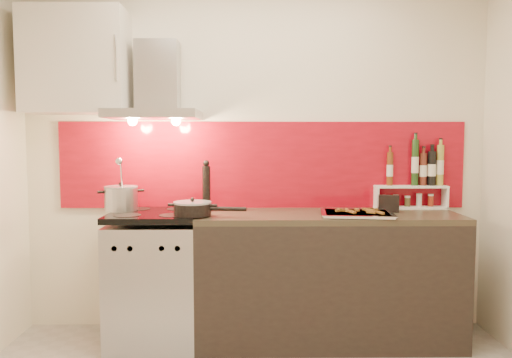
{
  "coord_description": "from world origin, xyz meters",
  "views": [
    {
      "loc": [
        -0.03,
        -2.31,
        1.41
      ],
      "look_at": [
        0.0,
        0.95,
        1.15
      ],
      "focal_mm": 35.0,
      "sensor_mm": 36.0,
      "label": 1
    }
  ],
  "objects_px": {
    "range_stove": "(155,279)",
    "stock_pot": "(121,198)",
    "counter": "(327,277)",
    "baking_tray": "(357,213)",
    "pepper_mill": "(206,187)",
    "saute_pan": "(194,208)"
  },
  "relations": [
    {
      "from": "range_stove",
      "to": "stock_pot",
      "type": "xyz_separation_m",
      "value": [
        -0.25,
        0.09,
        0.56
      ]
    },
    {
      "from": "counter",
      "to": "stock_pot",
      "type": "xyz_separation_m",
      "value": [
        -1.45,
        0.08,
        0.55
      ]
    },
    {
      "from": "stock_pot",
      "to": "counter",
      "type": "bearing_deg",
      "value": -3.29
    },
    {
      "from": "range_stove",
      "to": "counter",
      "type": "bearing_deg",
      "value": 0.23
    },
    {
      "from": "range_stove",
      "to": "baking_tray",
      "type": "height_order",
      "value": "baking_tray"
    },
    {
      "from": "pepper_mill",
      "to": "stock_pot",
      "type": "bearing_deg",
      "value": -177.64
    },
    {
      "from": "saute_pan",
      "to": "baking_tray",
      "type": "distance_m",
      "value": 1.09
    },
    {
      "from": "pepper_mill",
      "to": "saute_pan",
      "type": "bearing_deg",
      "value": -103.76
    },
    {
      "from": "baking_tray",
      "to": "stock_pot",
      "type": "bearing_deg",
      "value": 173.26
    },
    {
      "from": "range_stove",
      "to": "baking_tray",
      "type": "bearing_deg",
      "value": -4.32
    },
    {
      "from": "stock_pot",
      "to": "range_stove",
      "type": "bearing_deg",
      "value": -19.52
    },
    {
      "from": "stock_pot",
      "to": "baking_tray",
      "type": "height_order",
      "value": "stock_pot"
    },
    {
      "from": "counter",
      "to": "baking_tray",
      "type": "relative_size",
      "value": 3.5
    },
    {
      "from": "counter",
      "to": "range_stove",
      "type": "bearing_deg",
      "value": -179.77
    },
    {
      "from": "range_stove",
      "to": "counter",
      "type": "xyz_separation_m",
      "value": [
        1.2,
        0.0,
        0.01
      ]
    },
    {
      "from": "stock_pot",
      "to": "saute_pan",
      "type": "distance_m",
      "value": 0.58
    },
    {
      "from": "counter",
      "to": "saute_pan",
      "type": "relative_size",
      "value": 3.71
    },
    {
      "from": "stock_pot",
      "to": "baking_tray",
      "type": "distance_m",
      "value": 1.64
    },
    {
      "from": "range_stove",
      "to": "saute_pan",
      "type": "height_order",
      "value": "saute_pan"
    },
    {
      "from": "range_stove",
      "to": "pepper_mill",
      "type": "xyz_separation_m",
      "value": [
        0.35,
        0.11,
        0.63
      ]
    },
    {
      "from": "pepper_mill",
      "to": "baking_tray",
      "type": "xyz_separation_m",
      "value": [
        1.03,
        -0.22,
        -0.16
      ]
    },
    {
      "from": "stock_pot",
      "to": "pepper_mill",
      "type": "relative_size",
      "value": 0.64
    }
  ]
}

